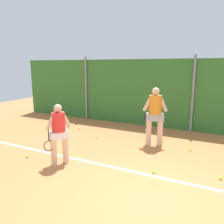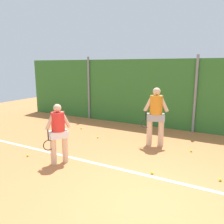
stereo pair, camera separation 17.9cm
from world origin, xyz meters
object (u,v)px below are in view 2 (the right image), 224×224
object	(u,v)px
tennis_ball_1	(220,180)
tennis_ball_9	(191,151)
tennis_ball_6	(28,155)
tennis_ball_11	(152,173)
tennis_ball_2	(98,137)
player_foreground_near	(58,131)
player_midcourt	(156,114)
tennis_ball_7	(81,128)

from	to	relation	value
tennis_ball_1	tennis_ball_9	world-z (taller)	same
tennis_ball_6	tennis_ball_11	distance (m)	3.54
tennis_ball_1	tennis_ball_9	size ratio (longest dim) A/B	1.00
tennis_ball_2	tennis_ball_9	xyz separation A→B (m)	(3.18, 0.21, 0.00)
tennis_ball_9	player_foreground_near	bearing A→B (deg)	-139.87
player_midcourt	tennis_ball_9	world-z (taller)	player_midcourt
player_foreground_near	tennis_ball_1	xyz separation A→B (m)	(3.84, 0.96, -0.86)
tennis_ball_2	player_foreground_near	bearing A→B (deg)	-84.23
tennis_ball_11	player_midcourt	bearing A→B (deg)	106.53
player_foreground_near	player_midcourt	bearing A→B (deg)	179.79
tennis_ball_2	tennis_ball_9	size ratio (longest dim) A/B	1.00
tennis_ball_7	tennis_ball_2	bearing A→B (deg)	-29.37
player_foreground_near	tennis_ball_9	world-z (taller)	player_foreground_near
player_midcourt	tennis_ball_11	xyz separation A→B (m)	(0.59, -1.98, -1.02)
tennis_ball_1	player_midcourt	bearing A→B (deg)	142.31
player_foreground_near	tennis_ball_1	bearing A→B (deg)	139.06
tennis_ball_1	tennis_ball_6	xyz separation A→B (m)	(-4.94, -1.07, 0.00)
player_foreground_near	tennis_ball_11	bearing A→B (deg)	138.35
player_foreground_near	player_midcourt	size ratio (longest dim) A/B	0.85
tennis_ball_1	tennis_ball_11	distance (m)	1.51
tennis_ball_6	tennis_ball_11	world-z (taller)	same
tennis_ball_7	tennis_ball_11	size ratio (longest dim) A/B	1.00
player_midcourt	tennis_ball_11	bearing A→B (deg)	85.81
tennis_ball_7	tennis_ball_11	xyz separation A→B (m)	(3.83, -2.40, 0.00)
player_foreground_near	tennis_ball_7	size ratio (longest dim) A/B	24.19
tennis_ball_1	tennis_ball_6	size ratio (longest dim) A/B	1.00
tennis_ball_7	tennis_ball_9	bearing A→B (deg)	-6.20
tennis_ball_1	tennis_ball_11	world-z (taller)	same
tennis_ball_9	tennis_ball_11	distance (m)	2.01
tennis_ball_1	tennis_ball_7	distance (m)	5.66
player_midcourt	tennis_ball_2	world-z (taller)	player_midcourt
tennis_ball_11	tennis_ball_7	bearing A→B (deg)	147.91
tennis_ball_9	tennis_ball_2	bearing A→B (deg)	-176.26
player_foreground_near	tennis_ball_2	distance (m)	2.45
player_foreground_near	tennis_ball_1	size ratio (longest dim) A/B	24.19
tennis_ball_11	tennis_ball_9	bearing A→B (deg)	73.43
tennis_ball_6	tennis_ball_9	xyz separation A→B (m)	(4.05, 2.60, 0.00)
player_foreground_near	tennis_ball_6	bearing A→B (deg)	-49.46
tennis_ball_6	tennis_ball_11	bearing A→B (deg)	10.95
tennis_ball_1	tennis_ball_9	bearing A→B (deg)	120.15
player_foreground_near	tennis_ball_7	xyz separation A→B (m)	(-1.45, 2.97, -0.86)
tennis_ball_1	tennis_ball_11	xyz separation A→B (m)	(-1.46, -0.40, 0.00)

